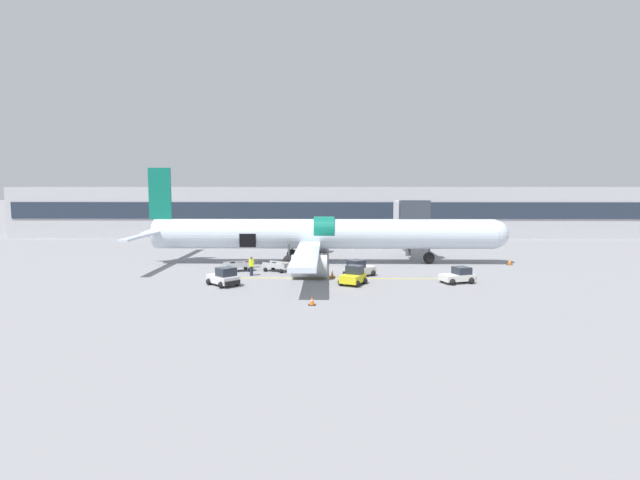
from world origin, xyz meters
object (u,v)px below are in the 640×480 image
baggage_tug_rear (353,277)px  ground_crew_loader_b (304,259)px  airplane (319,235)px  ground_crew_loader_a (322,261)px  ground_crew_supervisor (315,262)px  baggage_tug_lead (224,278)px  baggage_tug_mid (458,276)px  suitcase_on_tarmac_upright (301,269)px  baggage_cart_loading (278,267)px  baggage_cart_queued (239,266)px  baggage_tug_spare (359,269)px  ground_crew_driver (251,266)px

baggage_tug_rear → ground_crew_loader_b: size_ratio=1.76×
airplane → ground_crew_loader_b: 3.78m
ground_crew_loader_a → ground_crew_supervisor: ground_crew_supervisor is taller
airplane → baggage_tug_lead: bearing=-122.3°
baggage_tug_mid → suitcase_on_tarmac_upright: (-13.67, 5.11, -0.26)m
baggage_cart_loading → baggage_tug_rear: bearing=-42.5°
baggage_tug_mid → baggage_cart_loading: 16.83m
airplane → baggage_tug_rear: airplane is taller
ground_crew_loader_b → baggage_cart_queued: bearing=-158.9°
baggage_cart_queued → suitcase_on_tarmac_upright: size_ratio=4.46×
baggage_tug_mid → baggage_cart_loading: bearing=161.0°
airplane → suitcase_on_tarmac_upright: airplane is taller
baggage_tug_spare → baggage_tug_mid: bearing=-18.7°
baggage_tug_mid → baggage_tug_rear: (-8.96, -0.88, 0.07)m
baggage_tug_mid → ground_crew_loader_a: 13.67m
ground_crew_loader_b → suitcase_on_tarmac_upright: (-0.19, -2.86, -0.49)m
baggage_tug_rear → ground_crew_driver: bearing=156.1°
baggage_tug_rear → baggage_cart_queued: baggage_tug_rear is taller
baggage_tug_spare → ground_crew_loader_b: size_ratio=2.00×
baggage_tug_mid → baggage_cart_loading: (-15.90, 5.49, -0.15)m
airplane → baggage_tug_mid: size_ratio=12.38×
ground_crew_loader_b → ground_crew_driver: (-4.64, -4.80, 0.11)m
ground_crew_driver → baggage_tug_rear: bearing=-23.9°
baggage_tug_rear → baggage_cart_loading: 9.43m
baggage_tug_mid → suitcase_on_tarmac_upright: size_ratio=4.04×
baggage_tug_spare → baggage_cart_loading: bearing=160.6°
ground_crew_loader_a → baggage_cart_loading: bearing=-159.0°
ground_crew_loader_b → baggage_tug_rear: bearing=-63.0°
baggage_tug_spare → suitcase_on_tarmac_upright: (-5.40, 2.31, -0.34)m
baggage_tug_lead → ground_crew_loader_a: bearing=47.1°
baggage_tug_rear → ground_crew_loader_a: 8.45m
baggage_tug_spare → ground_crew_loader_a: (-3.41, 4.31, 0.16)m
baggage_cart_queued → suitcase_on_tarmac_upright: 6.04m
ground_crew_loader_a → suitcase_on_tarmac_upright: bearing=-134.9°
baggage_cart_queued → ground_crew_supervisor: ground_crew_supervisor is taller
baggage_tug_spare → ground_crew_loader_b: ground_crew_loader_b is taller
baggage_tug_lead → baggage_cart_queued: baggage_tug_lead is taller
baggage_tug_lead → baggage_tug_rear: bearing=3.3°
baggage_tug_spare → baggage_cart_queued: size_ratio=0.90×
airplane → baggage_tug_spare: airplane is taller
ground_crew_driver → ground_crew_supervisor: (5.79, 3.07, -0.08)m
baggage_tug_rear → baggage_tug_lead: bearing=-176.7°
baggage_tug_lead → ground_crew_loader_b: (6.20, 9.48, 0.16)m
airplane → ground_crew_loader_b: size_ratio=24.83×
airplane → ground_crew_supervisor: (-0.33, -4.43, -2.17)m
airplane → baggage_tug_mid: (11.99, -10.67, -2.43)m
baggage_tug_spare → ground_crew_loader_a: 5.49m
baggage_cart_loading → ground_crew_supervisor: (3.58, 0.75, 0.41)m
airplane → baggage_tug_rear: bearing=-75.3°
baggage_tug_rear → baggage_tug_spare: bearing=79.4°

